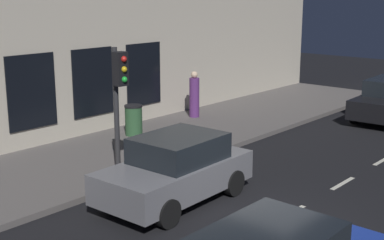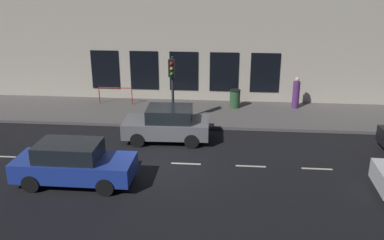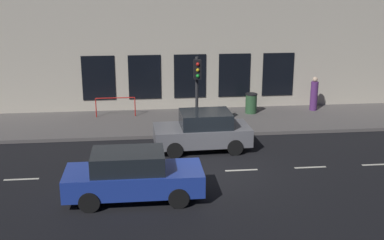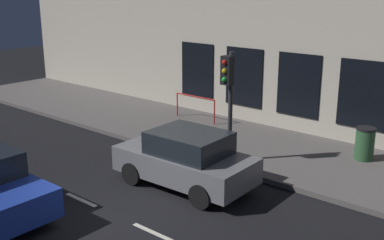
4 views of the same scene
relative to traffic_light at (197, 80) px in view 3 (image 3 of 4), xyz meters
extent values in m
plane|color=black|center=(-4.36, -0.12, -2.49)|extent=(60.00, 60.00, 0.00)
cube|color=#5B5654|center=(1.89, -0.12, -2.42)|extent=(4.50, 32.00, 0.15)
cube|color=beige|center=(4.44, -0.12, 1.75)|extent=(0.60, 32.00, 8.48)
cube|color=black|center=(4.11, -4.80, -0.60)|extent=(0.04, 1.66, 2.27)
cube|color=black|center=(4.11, -2.46, -0.60)|extent=(0.04, 1.66, 2.27)
cube|color=black|center=(4.11, -0.12, -0.60)|extent=(0.04, 1.66, 2.27)
cube|color=black|center=(4.11, 2.23, -0.60)|extent=(0.04, 1.66, 2.27)
cube|color=black|center=(4.11, 4.57, -0.60)|extent=(0.04, 1.66, 2.27)
cube|color=beige|center=(-4.36, -6.32, -2.49)|extent=(0.12, 1.20, 0.01)
cube|color=beige|center=(-4.36, -3.72, -2.49)|extent=(0.12, 1.20, 0.01)
cube|color=beige|center=(-4.36, -1.12, -2.49)|extent=(0.12, 1.20, 0.01)
cube|color=beige|center=(-4.36, 1.48, -2.49)|extent=(0.12, 1.20, 0.01)
cube|color=beige|center=(-4.36, 4.08, -2.49)|extent=(0.12, 1.20, 0.01)
cube|color=beige|center=(-4.36, 6.68, -2.49)|extent=(0.12, 1.20, 0.01)
cylinder|color=#2D2D30|center=(0.12, 0.00, -0.67)|extent=(0.13, 0.13, 3.35)
cube|color=black|center=(-0.07, 0.00, 0.49)|extent=(0.26, 0.32, 0.84)
sphere|color=red|center=(-0.21, 0.00, 0.74)|extent=(0.15, 0.15, 0.15)
sphere|color=gold|center=(-0.21, 0.00, 0.49)|extent=(0.15, 0.15, 0.15)
sphere|color=green|center=(-0.21, 0.00, 0.24)|extent=(0.15, 0.15, 0.15)
cube|color=#1E389E|center=(-6.32, 2.74, -1.86)|extent=(1.71, 4.31, 0.70)
cube|color=black|center=(-6.32, 2.91, -1.21)|extent=(1.50, 2.24, 0.60)
cylinder|color=black|center=(-5.54, 1.41, -2.17)|extent=(0.22, 0.64, 0.64)
cylinder|color=black|center=(-7.12, 1.41, -2.17)|extent=(0.22, 0.64, 0.64)
cylinder|color=black|center=(-5.53, 4.07, -2.17)|extent=(0.22, 0.64, 0.64)
cylinder|color=black|center=(-7.11, 4.08, -2.17)|extent=(0.22, 0.64, 0.64)
cube|color=slate|center=(-1.92, 0.04, -1.86)|extent=(1.93, 3.92, 0.70)
cube|color=black|center=(-1.91, -0.12, -1.21)|extent=(1.65, 2.06, 0.60)
cylinder|color=black|center=(-2.80, 1.21, -2.17)|extent=(0.24, 0.65, 0.64)
cylinder|color=black|center=(-1.11, 1.26, -2.17)|extent=(0.24, 0.65, 0.64)
cylinder|color=black|center=(-2.72, -1.19, -2.17)|extent=(0.24, 0.65, 0.64)
cylinder|color=black|center=(-1.03, -1.13, -2.17)|extent=(0.24, 0.65, 0.64)
cylinder|color=#5B2D70|center=(3.13, -6.49, -1.59)|extent=(0.39, 0.39, 1.50)
sphere|color=beige|center=(3.13, -6.49, -0.72)|extent=(0.26, 0.26, 0.26)
cube|color=beige|center=(3.12, -6.61, -0.72)|extent=(0.07, 0.05, 0.07)
cylinder|color=#2D5633|center=(2.89, -3.12, -1.86)|extent=(0.57, 0.57, 0.96)
cylinder|color=black|center=(2.89, -3.12, -1.35)|extent=(0.60, 0.60, 0.06)
cylinder|color=red|center=(2.95, 2.75, -1.87)|extent=(0.05, 0.05, 0.95)
cylinder|color=red|center=(2.95, 4.67, -1.87)|extent=(0.05, 0.05, 0.95)
cylinder|color=red|center=(2.95, 3.71, -1.39)|extent=(0.05, 1.92, 0.05)
camera|label=1|loc=(-10.10, 8.79, 2.34)|focal=50.56mm
camera|label=2|loc=(-19.60, -2.73, 4.82)|focal=39.04mm
camera|label=3|loc=(-20.55, 2.46, 4.16)|focal=45.37mm
camera|label=4|loc=(-11.17, -8.02, 2.93)|focal=44.80mm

